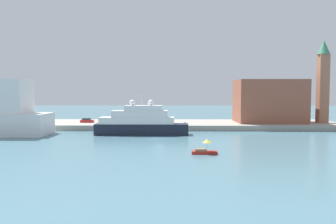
{
  "coord_description": "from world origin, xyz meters",
  "views": [
    {
      "loc": [
        3.39,
        -77.29,
        11.02
      ],
      "look_at": [
        2.06,
        6.0,
        6.05
      ],
      "focal_mm": 35.25,
      "sensor_mm": 36.0,
      "label": 1
    }
  ],
  "objects_px": {
    "harbor_building": "(269,101)",
    "mooring_bollard": "(185,124)",
    "bell_tower": "(323,78)",
    "person_figure": "(102,121)",
    "small_motorboat": "(205,149)",
    "parked_car": "(87,121)",
    "large_yacht": "(140,123)"
  },
  "relations": [
    {
      "from": "harbor_building",
      "to": "mooring_bollard",
      "type": "bearing_deg",
      "value": -159.32
    },
    {
      "from": "bell_tower",
      "to": "mooring_bollard",
      "type": "distance_m",
      "value": 45.84
    },
    {
      "from": "person_figure",
      "to": "mooring_bollard",
      "type": "height_order",
      "value": "person_figure"
    },
    {
      "from": "small_motorboat",
      "to": "bell_tower",
      "type": "relative_size",
      "value": 0.18
    },
    {
      "from": "parked_car",
      "to": "person_figure",
      "type": "relative_size",
      "value": 2.25
    },
    {
      "from": "bell_tower",
      "to": "person_figure",
      "type": "bearing_deg",
      "value": -177.07
    },
    {
      "from": "large_yacht",
      "to": "small_motorboat",
      "type": "xyz_separation_m",
      "value": [
        14.17,
        -26.93,
        -2.17
      ]
    },
    {
      "from": "bell_tower",
      "to": "parked_car",
      "type": "distance_m",
      "value": 74.66
    },
    {
      "from": "small_motorboat",
      "to": "parked_car",
      "type": "bearing_deg",
      "value": 126.53
    },
    {
      "from": "person_figure",
      "to": "mooring_bollard",
      "type": "bearing_deg",
      "value": -11.09
    },
    {
      "from": "large_yacht",
      "to": "bell_tower",
      "type": "distance_m",
      "value": 59.02
    },
    {
      "from": "parked_car",
      "to": "mooring_bollard",
      "type": "relative_size",
      "value": 5.31
    },
    {
      "from": "harbor_building",
      "to": "person_figure",
      "type": "bearing_deg",
      "value": -174.17
    },
    {
      "from": "bell_tower",
      "to": "person_figure",
      "type": "height_order",
      "value": "bell_tower"
    },
    {
      "from": "large_yacht",
      "to": "harbor_building",
      "type": "bearing_deg",
      "value": 26.64
    },
    {
      "from": "harbor_building",
      "to": "person_figure",
      "type": "xyz_separation_m",
      "value": [
        -52.01,
        -5.31,
        -5.86
      ]
    },
    {
      "from": "small_motorboat",
      "to": "bell_tower",
      "type": "distance_m",
      "value": 62.17
    },
    {
      "from": "parked_car",
      "to": "person_figure",
      "type": "xyz_separation_m",
      "value": [
        5.49,
        -2.98,
        0.25
      ]
    },
    {
      "from": "small_motorboat",
      "to": "mooring_bollard",
      "type": "bearing_deg",
      "value": 93.54
    },
    {
      "from": "harbor_building",
      "to": "bell_tower",
      "type": "distance_m",
      "value": 17.6
    },
    {
      "from": "parked_car",
      "to": "bell_tower",
      "type": "bearing_deg",
      "value": 0.38
    },
    {
      "from": "bell_tower",
      "to": "person_figure",
      "type": "xyz_separation_m",
      "value": [
        -67.98,
        -3.47,
        -13.03
      ]
    },
    {
      "from": "large_yacht",
      "to": "person_figure",
      "type": "xyz_separation_m",
      "value": [
        -13.05,
        14.24,
        -0.67
      ]
    },
    {
      "from": "harbor_building",
      "to": "person_figure",
      "type": "relative_size",
      "value": 11.37
    },
    {
      "from": "small_motorboat",
      "to": "harbor_building",
      "type": "xyz_separation_m",
      "value": [
        24.79,
        46.48,
        7.36
      ]
    },
    {
      "from": "large_yacht",
      "to": "parked_car",
      "type": "xyz_separation_m",
      "value": [
        -18.54,
        17.22,
        -0.92
      ]
    },
    {
      "from": "small_motorboat",
      "to": "large_yacht",
      "type": "bearing_deg",
      "value": 117.75
    },
    {
      "from": "harbor_building",
      "to": "bell_tower",
      "type": "height_order",
      "value": "bell_tower"
    },
    {
      "from": "harbor_building",
      "to": "bell_tower",
      "type": "bearing_deg",
      "value": -6.55
    },
    {
      "from": "harbor_building",
      "to": "large_yacht",
      "type": "bearing_deg",
      "value": -153.36
    },
    {
      "from": "bell_tower",
      "to": "mooring_bollard",
      "type": "xyz_separation_m",
      "value": [
        -43.0,
        -8.37,
        -13.49
      ]
    },
    {
      "from": "large_yacht",
      "to": "harbor_building",
      "type": "height_order",
      "value": "harbor_building"
    }
  ]
}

